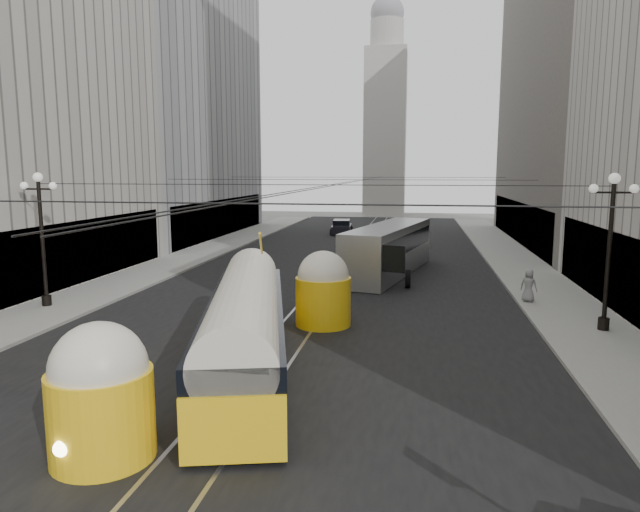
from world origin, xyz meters
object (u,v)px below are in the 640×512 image
at_px(streetcar, 246,325).
at_px(city_bus, 389,248).
at_px(pedestrian_sidewalk_right, 529,285).
at_px(pedestrian_crossing_a, 67,423).

xyz_separation_m(streetcar, city_bus, (3.74, 18.86, 0.13)).
distance_m(streetcar, city_bus, 19.23).
distance_m(streetcar, pedestrian_sidewalk_right, 15.98).
xyz_separation_m(streetcar, pedestrian_crossing_a, (-2.41, -6.19, -0.76)).
relative_size(streetcar, pedestrian_crossing_a, 8.70).
height_order(streetcar, pedestrian_crossing_a, streetcar).
height_order(city_bus, pedestrian_crossing_a, city_bus).
relative_size(pedestrian_crossing_a, pedestrian_sidewalk_right, 1.02).
xyz_separation_m(city_bus, pedestrian_sidewalk_right, (7.26, -7.28, -0.76)).
bearing_deg(city_bus, pedestrian_sidewalk_right, -45.08).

